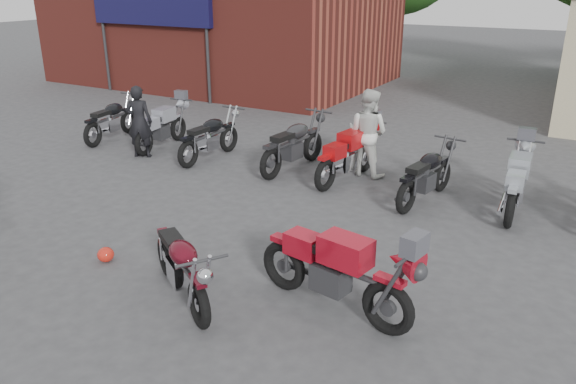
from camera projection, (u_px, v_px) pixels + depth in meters
The scene contains 14 objects.
ground at pixel (159, 294), 7.41m from camera, with size 90.00×90.00×0.00m, color #38393B.
brick_building at pixel (224, 28), 22.21m from camera, with size 12.00×8.00×4.00m, color maroon.
vintage_motorcycle at pixel (181, 262), 7.08m from camera, with size 1.91×0.63×1.11m, color #4A0914, non-canonical shape.
sportbike at pixel (336, 266), 6.82m from camera, with size 2.18×0.72×1.26m, color #A90E1E, non-canonical shape.
helmet at pixel (106, 255), 8.22m from camera, with size 0.24×0.24×0.22m, color red.
person_dark at pixel (139, 122), 12.79m from camera, with size 0.60×0.40×1.65m, color black.
person_light at pixel (368, 133), 11.56m from camera, with size 0.88×0.69×1.82m, color silver.
row_bike_0 at pixel (111, 117), 14.25m from camera, with size 1.99×0.66×1.16m, color black, non-canonical shape.
row_bike_1 at pixel (162, 125), 13.57m from camera, with size 1.98×0.65×1.15m, color #999AA7, non-canonical shape.
row_bike_2 at pixel (210, 135), 12.69m from camera, with size 2.00×0.66×1.16m, color black, non-canonical shape.
row_bike_3 at pixel (294, 141), 11.99m from camera, with size 2.15×0.71×1.25m, color #28272A, non-canonical shape.
row_bike_4 at pixel (348, 152), 11.34m from camera, with size 2.08×0.68×1.20m, color #B90F13, non-canonical shape.
row_bike_5 at pixel (427, 172), 10.27m from camera, with size 1.98×0.65×1.15m, color black, non-canonical shape.
row_bike_6 at pixel (517, 179), 9.83m from camera, with size 2.08×0.69×1.20m, color #949AA2, non-canonical shape.
Camera 1 is at (4.69, -4.72, 3.92)m, focal length 35.00 mm.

